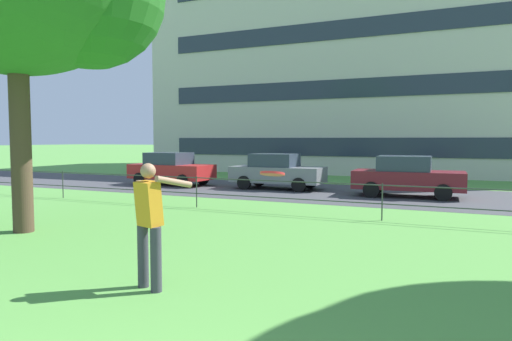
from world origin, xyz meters
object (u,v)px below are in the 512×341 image
at_px(frisbee, 272,174).
at_px(person_thrower, 150,221).
at_px(car_maroon_left, 407,176).
at_px(car_red_far_right, 171,169).
at_px(car_grey_center, 277,171).
at_px(apartment_building_background, 367,70).

bearing_deg(frisbee, person_thrower, 160.80).
bearing_deg(person_thrower, frisbee, -19.20).
xyz_separation_m(frisbee, car_maroon_left, (-0.04, 13.51, -1.02)).
height_order(person_thrower, car_red_far_right, person_thrower).
relative_size(frisbee, car_grey_center, 0.07).
bearing_deg(car_red_far_right, frisbee, -51.62).
distance_m(car_grey_center, apartment_building_background, 15.95).
bearing_deg(car_maroon_left, apartment_building_background, 106.43).
xyz_separation_m(person_thrower, car_red_far_right, (-8.57, 12.85, -0.21)).
xyz_separation_m(person_thrower, car_maroon_left, (2.18, 12.74, -0.21)).
bearing_deg(frisbee, apartment_building_background, 98.94).
bearing_deg(car_red_far_right, car_grey_center, 4.44).
distance_m(car_red_far_right, car_grey_center, 5.28).
height_order(frisbee, apartment_building_background, apartment_building_background).
xyz_separation_m(car_maroon_left, apartment_building_background, (-4.47, 15.16, 6.26)).
distance_m(person_thrower, car_grey_center, 13.67).
xyz_separation_m(person_thrower, car_grey_center, (-3.31, 13.26, -0.21)).
bearing_deg(frisbee, car_red_far_right, 128.38).
bearing_deg(person_thrower, car_grey_center, 104.00).
bearing_deg(car_red_far_right, apartment_building_background, 67.33).
bearing_deg(car_grey_center, car_maroon_left, -5.44).
height_order(car_red_far_right, car_maroon_left, same).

